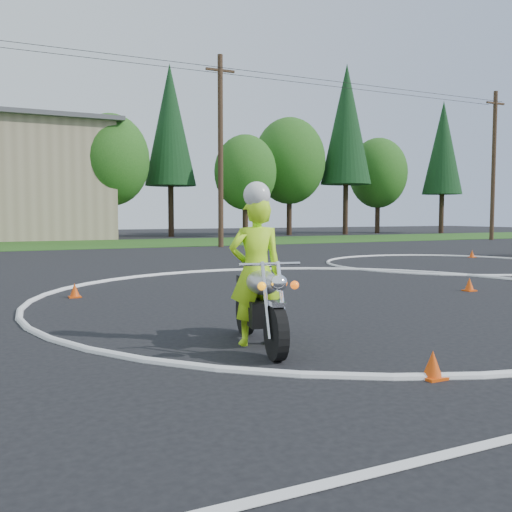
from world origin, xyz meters
name	(u,v)px	position (x,y,z in m)	size (l,w,h in m)	color
ground	(431,321)	(0.00, 0.00, 0.00)	(120.00, 120.00, 0.00)	black
grass_strip	(103,244)	(0.00, 27.00, 0.01)	(120.00, 10.00, 0.02)	#1E4714
course_markings	(373,284)	(2.17, 4.35, 0.01)	(19.05, 19.05, 0.12)	silver
primary_motorcycle	(260,304)	(-3.30, -0.42, 0.56)	(0.87, 2.17, 1.15)	black
rider_primary_grp	(256,267)	(-3.30, -0.28, 1.03)	(0.78, 0.59, 2.14)	#B7FF1A
traffic_cones	(481,277)	(4.86, 3.46, 0.14)	(18.74, 12.48, 0.30)	#DA450B
treeline	(268,154)	(14.78, 34.61, 6.62)	(38.20, 8.10, 14.52)	#382619
utility_poles	(221,148)	(5.00, 21.00, 5.20)	(41.60, 1.12, 10.00)	#473321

